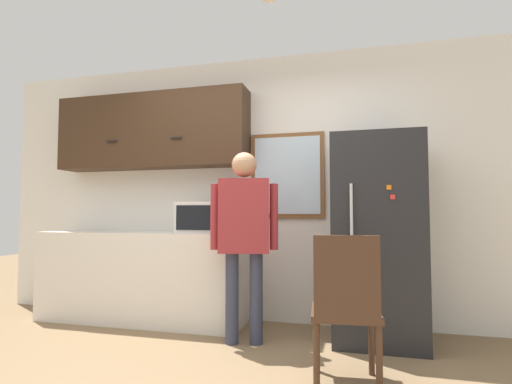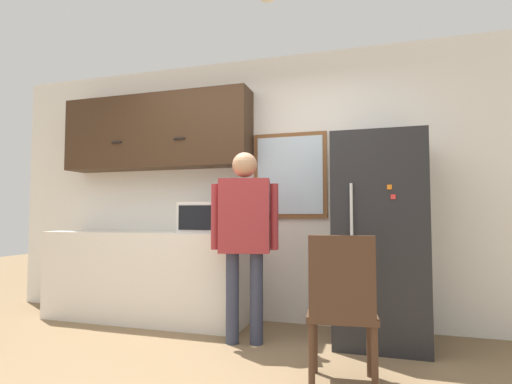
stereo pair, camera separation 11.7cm
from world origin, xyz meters
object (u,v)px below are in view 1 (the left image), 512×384
microwave (205,217)px  person (244,227)px  refrigerator (377,238)px  chair (346,304)px

microwave → person: 0.66m
microwave → refrigerator: (1.60, -0.05, -0.17)m
microwave → person: size_ratio=0.31×
microwave → refrigerator: refrigerator is taller
microwave → chair: size_ratio=0.52×
refrigerator → microwave: bearing=178.0°
refrigerator → chair: bearing=-102.5°
chair → person: bearing=-44.0°
microwave → person: person is taller
refrigerator → chair: 1.12m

